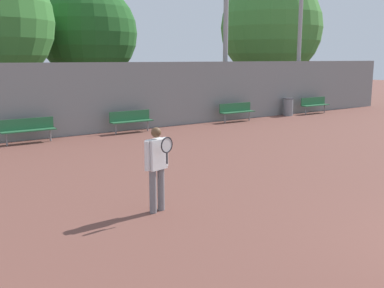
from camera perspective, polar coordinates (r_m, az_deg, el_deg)
The scene contains 10 objects.
tennis_player at distance 8.76m, azimuth -4.48°, elevation -2.55°, with size 0.59×0.47×1.69m.
bench_courtside_near at distance 25.59m, azimuth 15.28°, elevation 4.99°, with size 1.92×0.40×0.88m.
bench_courtside_far at distance 18.50m, azimuth -7.77°, elevation 3.16°, with size 1.81×0.40×0.88m.
bench_adjacent_court at distance 17.05m, azimuth -20.14°, elevation 1.95°, with size 1.91×0.40×0.88m.
bench_by_gate at distance 21.62m, azimuth 5.66°, elevation 4.31°, with size 1.91×0.40×0.88m.
light_pole_far_right at distance 26.07m, azimuth 13.66°, elevation 16.25°, with size 0.90×0.60×9.05m.
trash_bin at distance 24.32m, azimuth 12.11°, elevation 4.64°, with size 0.52×0.52×0.92m.
back_fence at distance 18.62m, azimuth -10.52°, elevation 5.81°, with size 35.93×0.06×2.83m.
tree_green_tall at distance 30.93m, azimuth 10.02°, elevation 14.32°, with size 6.66×6.66×8.29m.
tree_dark_dense at distance 25.75m, azimuth -13.00°, elevation 13.54°, with size 5.25×5.25×6.96m.
Camera 1 is at (-7.64, -1.80, 2.99)m, focal length 42.00 mm.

